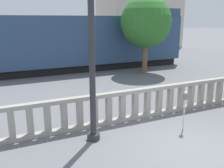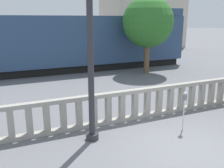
{
  "view_description": "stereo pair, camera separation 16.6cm",
  "coord_description": "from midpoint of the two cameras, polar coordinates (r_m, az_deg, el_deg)",
  "views": [
    {
      "loc": [
        -4.92,
        -5.17,
        3.77
      ],
      "look_at": [
        -0.79,
        3.68,
        1.21
      ],
      "focal_mm": 40.0,
      "sensor_mm": 36.0,
      "label": 1
    },
    {
      "loc": [
        -4.77,
        -5.24,
        3.77
      ],
      "look_at": [
        -0.79,
        3.68,
        1.21
      ],
      "focal_mm": 40.0,
      "sensor_mm": 36.0,
      "label": 2
    }
  ],
  "objects": [
    {
      "name": "lamppost",
      "position": [
        7.42,
        -5.31,
        8.53
      ],
      "size": [
        0.43,
        0.43,
        5.34
      ],
      "color": "#2D2D33",
      "rests_on": "ground"
    },
    {
      "name": "ground_plane",
      "position": [
        8.05,
        16.28,
        -13.92
      ],
      "size": [
        160.0,
        160.0,
        0.0
      ],
      "primitive_type": "plane",
      "color": "slate"
    },
    {
      "name": "train_near",
      "position": [
        18.22,
        -18.04,
        8.65
      ],
      "size": [
        23.61,
        2.77,
        4.58
      ],
      "color": "black",
      "rests_on": "ground"
    },
    {
      "name": "parking_meter",
      "position": [
        8.87,
        15.85,
        -3.55
      ],
      "size": [
        0.14,
        0.14,
        1.39
      ],
      "color": "silver",
      "rests_on": "ground"
    },
    {
      "name": "tree_left",
      "position": [
        17.73,
        7.5,
        13.86
      ],
      "size": [
        3.51,
        3.51,
        5.33
      ],
      "color": "brown",
      "rests_on": "ground"
    },
    {
      "name": "balustrade",
      "position": [
        9.78,
        6.22,
        -4.38
      ],
      "size": [
        14.86,
        0.24,
        1.19
      ],
      "color": "#9E998E",
      "rests_on": "ground"
    }
  ]
}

